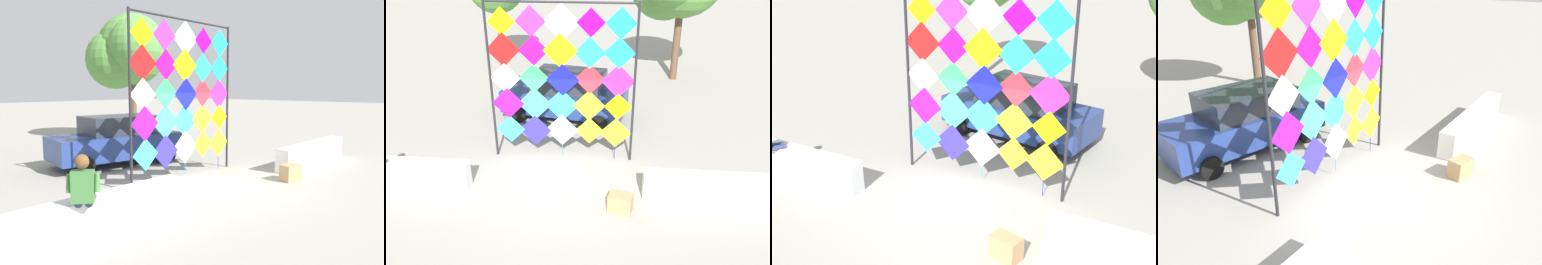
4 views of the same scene
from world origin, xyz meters
TOP-DOWN VIEW (x-y plane):
  - ground at (0.00, 0.00)m, footprint 120.00×120.00m
  - plaza_ledge_right at (4.41, -0.58)m, footprint 4.27×0.44m
  - kite_display_rack at (-0.02, 1.30)m, footprint 4.12×0.09m
  - parked_car at (-0.24, 4.32)m, footprint 4.60×2.67m
  - cardboard_box_large at (1.71, -1.20)m, footprint 0.64×0.49m

SIDE VIEW (x-z plane):
  - ground at x=0.00m, z-range 0.00..0.00m
  - cardboard_box_large at x=1.71m, z-range 0.00..0.47m
  - plaza_ledge_right at x=4.41m, z-range 0.00..0.76m
  - parked_car at x=-0.24m, z-range 0.01..1.70m
  - kite_display_rack at x=-0.02m, z-range 0.24..4.82m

